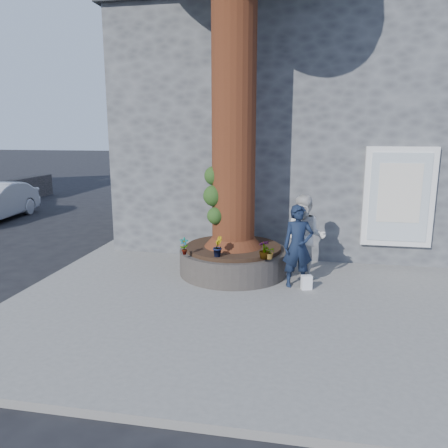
# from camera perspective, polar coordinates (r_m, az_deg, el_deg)

# --- Properties ---
(ground) EXTENTS (120.00, 120.00, 0.00)m
(ground) POSITION_cam_1_polar(r_m,az_deg,el_deg) (7.93, -7.06, -11.26)
(ground) COLOR black
(ground) RESTS_ON ground
(pavement) EXTENTS (9.00, 8.00, 0.12)m
(pavement) POSITION_cam_1_polar(r_m,az_deg,el_deg) (8.53, 4.78, -9.06)
(pavement) COLOR slate
(pavement) RESTS_ON ground
(yellow_line) EXTENTS (0.10, 30.00, 0.01)m
(yellow_line) POSITION_cam_1_polar(r_m,az_deg,el_deg) (10.05, -22.21, -7.00)
(yellow_line) COLOR yellow
(yellow_line) RESTS_ON ground
(stone_shop) EXTENTS (10.30, 8.30, 6.30)m
(stone_shop) POSITION_cam_1_polar(r_m,az_deg,el_deg) (14.12, 11.82, 11.93)
(stone_shop) COLOR #46484B
(stone_shop) RESTS_ON ground
(planter) EXTENTS (2.30, 2.30, 0.60)m
(planter) POSITION_cam_1_polar(r_m,az_deg,el_deg) (9.45, 1.21, -4.65)
(planter) COLOR black
(planter) RESTS_ON pavement
(man) EXTENTS (0.67, 0.51, 1.62)m
(man) POSITION_cam_1_polar(r_m,az_deg,el_deg) (8.61, 9.64, -2.89)
(man) COLOR black
(man) RESTS_ON pavement
(woman) EXTENTS (0.94, 0.79, 1.74)m
(woman) POSITION_cam_1_polar(r_m,az_deg,el_deg) (9.09, 10.51, -1.75)
(woman) COLOR silver
(woman) RESTS_ON pavement
(shopping_bag) EXTENTS (0.23, 0.18, 0.28)m
(shopping_bag) POSITION_cam_1_polar(r_m,az_deg,el_deg) (8.66, 10.73, -7.51)
(shopping_bag) COLOR white
(shopping_bag) RESTS_ON pavement
(plant_a) EXTENTS (0.20, 0.16, 0.34)m
(plant_a) POSITION_cam_1_polar(r_m,az_deg,el_deg) (8.70, -5.24, -2.90)
(plant_a) COLOR gray
(plant_a) RESTS_ON planter
(plant_b) EXTENTS (0.23, 0.24, 0.40)m
(plant_b) POSITION_cam_1_polar(r_m,az_deg,el_deg) (8.53, -0.86, -2.95)
(plant_b) COLOR gray
(plant_b) RESTS_ON planter
(plant_c) EXTENTS (0.27, 0.27, 0.36)m
(plant_c) POSITION_cam_1_polar(r_m,az_deg,el_deg) (8.41, 5.29, -3.36)
(plant_c) COLOR gray
(plant_c) RESTS_ON planter
(plant_d) EXTENTS (0.30, 0.31, 0.27)m
(plant_d) POSITION_cam_1_polar(r_m,az_deg,el_deg) (8.41, 6.00, -3.69)
(plant_d) COLOR gray
(plant_d) RESTS_ON planter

